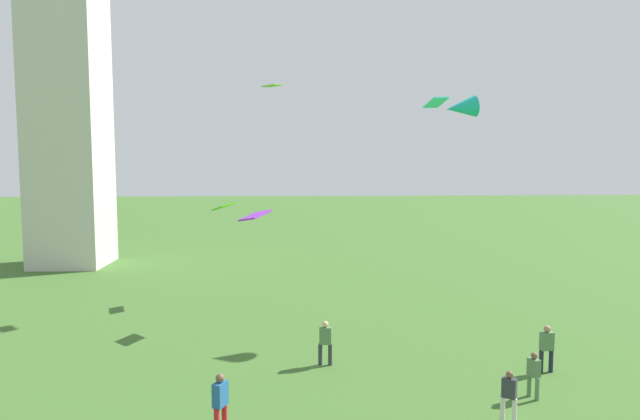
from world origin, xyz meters
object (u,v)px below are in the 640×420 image
Objects in this scene: kite_flying_4 at (461,108)px; person_3 at (547,346)px; person_0 at (325,340)px; kite_flying_0 at (272,86)px; person_4 at (220,400)px; kite_flying_3 at (255,215)px; kite_flying_5 at (436,102)px; kite_flying_1 at (224,206)px; person_1 at (534,372)px; person_2 at (509,393)px.

person_3 is at bearing 6.59° from kite_flying_4.
kite_flying_0 reaches higher than person_0.
person_4 is at bearing 61.93° from person_0.
kite_flying_3 is at bearing -58.61° from person_0.
kite_flying_5 reaches higher than person_0.
kite_flying_5 is at bearing -111.51° from kite_flying_3.
person_0 is 12.65m from kite_flying_1.
kite_flying_5 is at bearing 60.67° from person_1.
kite_flying_3 is at bearing 126.69° from kite_flying_0.
kite_flying_5 is (-3.33, 0.41, 8.85)m from person_1.
kite_flying_5 is at bearing -27.17° from kite_flying_4.
kite_flying_3 is 1.08× the size of kite_flying_4.
person_3 is at bearing 175.94° from person_0.
kite_flying_3 reaches higher than person_3.
kite_flying_3 is at bearing -158.75° from kite_flying_5.
person_2 is 14.22m from kite_flying_3.
kite_flying_0 is at bearing 24.10° from kite_flying_3.
person_0 is at bearing 41.52° from person_1.
person_4 is 1.14× the size of kite_flying_1.
kite_flying_3 is at bearing 24.83° from person_1.
kite_flying_1 reaches higher than person_0.
person_2 is at bearing 160.62° from kite_flying_0.
person_4 is at bearing -48.28° from kite_flying_4.
person_4 is (-8.58, -0.43, 0.13)m from person_2.
person_0 is 9.83m from kite_flying_5.
person_0 is 1.97× the size of kite_flying_5.
person_3 reaches higher than person_2.
person_1 is 1.77× the size of kite_flying_5.
kite_flying_1 is at bearing 42.37° from kite_flying_0.
kite_flying_1 reaches higher than person_2.
kite_flying_0 is at bearing 151.28° from person_2.
kite_flying_4 is at bearing -148.21° from kite_flying_1.
person_3 is 11.57m from kite_flying_4.
kite_flying_1 is at bearing -119.21° from kite_flying_4.
person_1 is 10.24m from person_4.
kite_flying_1 is at bearing 158.78° from person_2.
person_2 is (5.28, -4.92, -0.09)m from person_0.
kite_flying_4 is (6.72, 5.56, 9.37)m from person_0.
kite_flying_0 is at bearing -126.77° from kite_flying_1.
person_2 is at bearing 47.47° from person_3.
kite_flying_3 reaches higher than person_1.
kite_flying_3 is (-11.22, 6.85, 4.24)m from person_3.
kite_flying_5 is at bearing 157.55° from kite_flying_0.
kite_flying_4 reaches higher than person_4.
person_1 is 9.47m from kite_flying_5.
person_1 is 0.89× the size of kite_flying_3.
person_2 is at bearing 140.55° from person_0.
kite_flying_4 reaches higher than kite_flying_1.
person_0 is 1.42× the size of kite_flying_0.
kite_flying_1 reaches higher than person_1.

